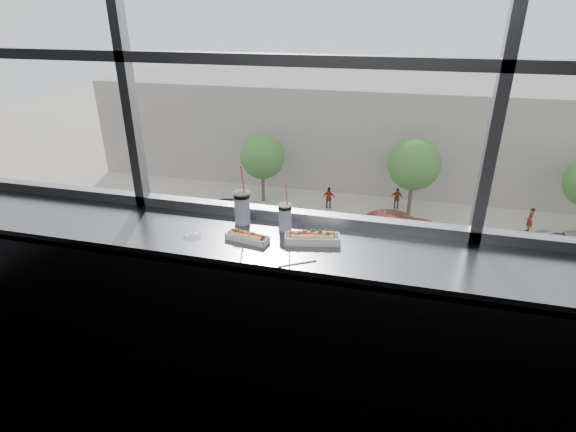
% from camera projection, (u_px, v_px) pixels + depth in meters
% --- Properties ---
extents(wall_back_lower, '(6.00, 0.00, 6.00)m').
position_uv_depth(wall_back_lower, '(294.00, 297.00, 2.89)').
color(wall_back_lower, black).
rests_on(wall_back_lower, ground).
extents(counter, '(6.00, 0.55, 0.06)m').
position_uv_depth(counter, '(282.00, 246.00, 2.43)').
color(counter, slate).
rests_on(counter, ground).
extents(counter_fascia, '(6.00, 0.04, 1.04)m').
position_uv_depth(counter_fascia, '(270.00, 352.00, 2.42)').
color(counter_fascia, slate).
rests_on(counter_fascia, ground).
extents(hotdog_tray_left, '(0.25, 0.12, 0.06)m').
position_uv_depth(hotdog_tray_left, '(247.00, 237.00, 2.41)').
color(hotdog_tray_left, white).
rests_on(hotdog_tray_left, counter).
extents(hotdog_tray_right, '(0.31, 0.16, 0.07)m').
position_uv_depth(hotdog_tray_right, '(312.00, 238.00, 2.39)').
color(hotdog_tray_right, white).
rests_on(hotdog_tray_right, counter).
extents(soda_cup_left, '(0.10, 0.10, 0.36)m').
position_uv_depth(soda_cup_left, '(242.00, 206.00, 2.58)').
color(soda_cup_left, white).
rests_on(soda_cup_left, counter).
extents(soda_cup_right, '(0.08, 0.08, 0.29)m').
position_uv_depth(soda_cup_right, '(285.00, 216.00, 2.51)').
color(soda_cup_right, white).
rests_on(soda_cup_right, counter).
extents(loose_straw, '(0.17, 0.11, 0.01)m').
position_uv_depth(loose_straw, '(297.00, 263.00, 2.19)').
color(loose_straw, white).
rests_on(loose_straw, counter).
extents(wrapper, '(0.10, 0.07, 0.03)m').
position_uv_depth(wrapper, '(192.00, 234.00, 2.46)').
color(wrapper, silver).
rests_on(wrapper, counter).
extents(plaza_ground, '(120.00, 120.00, 0.00)m').
position_uv_depth(plaza_ground, '(395.00, 153.00, 45.99)').
color(plaza_ground, '#B8AC99').
rests_on(plaza_ground, ground).
extents(street_asphalt, '(80.00, 10.00, 0.06)m').
position_uv_depth(street_asphalt, '(378.00, 269.00, 25.28)').
color(street_asphalt, black).
rests_on(street_asphalt, plaza_ground).
extents(far_sidewalk, '(80.00, 6.00, 0.04)m').
position_uv_depth(far_sidewalk, '(386.00, 213.00, 32.33)').
color(far_sidewalk, '#B8AC99').
rests_on(far_sidewalk, plaza_ground).
extents(far_building, '(50.00, 14.00, 8.00)m').
position_uv_depth(far_building, '(397.00, 127.00, 39.48)').
color(far_building, gray).
rests_on(far_building, plaza_ground).
extents(car_far_b, '(3.55, 6.87, 2.19)m').
position_uv_depth(car_far_b, '(398.00, 223.00, 28.15)').
color(car_far_b, '#993D30').
rests_on(car_far_b, street_asphalt).
extents(car_near_c, '(3.13, 7.02, 2.31)m').
position_uv_depth(car_near_c, '(393.00, 293.00, 21.06)').
color(car_near_c, '#B13A00').
rests_on(car_near_c, street_asphalt).
extents(car_near_a, '(3.11, 6.12, 1.96)m').
position_uv_depth(car_near_a, '(128.00, 258.00, 24.37)').
color(car_near_a, '#B1B1B1').
rests_on(car_near_a, street_asphalt).
extents(car_near_d, '(3.39, 7.08, 2.29)m').
position_uv_depth(car_near_d, '(571.00, 318.00, 19.34)').
color(car_near_d, beige).
rests_on(car_near_d, street_asphalt).
extents(car_near_b, '(3.35, 6.62, 2.12)m').
position_uv_depth(car_near_b, '(229.00, 271.00, 22.99)').
color(car_near_b, black).
rests_on(car_near_b, street_asphalt).
extents(car_far_a, '(2.99, 5.86, 1.87)m').
position_uv_depth(car_far_a, '(243.00, 209.00, 30.57)').
color(car_far_a, black).
rests_on(car_far_a, street_asphalt).
extents(pedestrian_d, '(0.67, 0.90, 2.02)m').
position_uv_depth(pedestrian_d, '(530.00, 218.00, 29.10)').
color(pedestrian_d, '#66605B').
rests_on(pedestrian_d, far_sidewalk).
extents(pedestrian_a, '(0.88, 0.66, 1.98)m').
position_uv_depth(pedestrian_a, '(329.00, 196.00, 32.62)').
color(pedestrian_a, '#66605B').
rests_on(pedestrian_a, far_sidewalk).
extents(pedestrian_b, '(0.83, 0.62, 1.86)m').
position_uv_depth(pedestrian_b, '(397.00, 196.00, 32.74)').
color(pedestrian_b, '#66605B').
rests_on(pedestrian_b, far_sidewalk).
extents(tree_left, '(3.30, 3.30, 5.15)m').
position_uv_depth(tree_left, '(262.00, 157.00, 33.02)').
color(tree_left, '#47382B').
rests_on(tree_left, far_sidewalk).
extents(tree_center, '(3.60, 3.60, 5.62)m').
position_uv_depth(tree_center, '(414.00, 164.00, 30.41)').
color(tree_center, '#47382B').
rests_on(tree_center, far_sidewalk).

